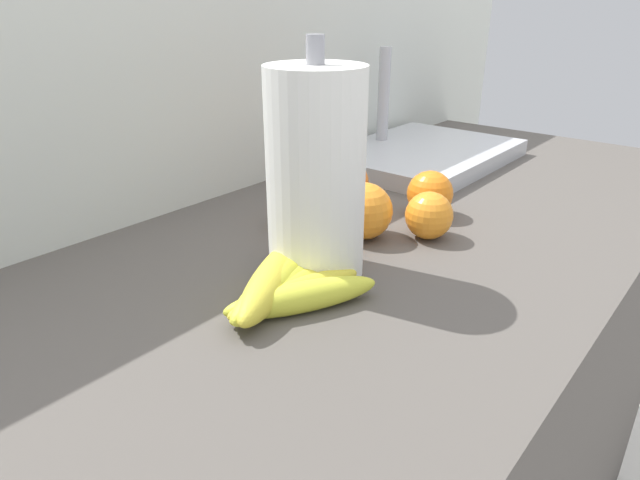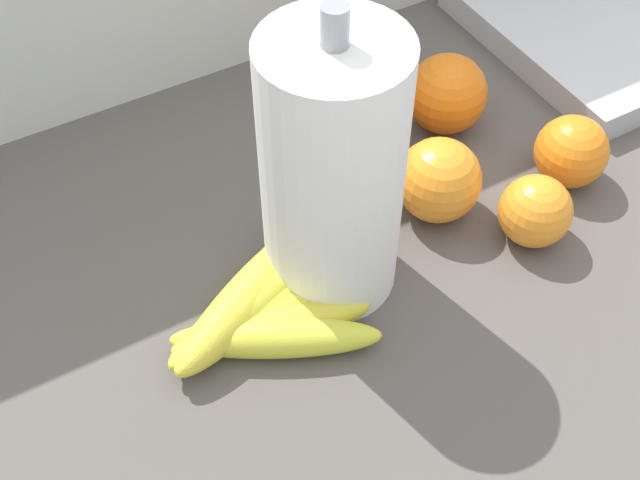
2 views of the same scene
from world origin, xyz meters
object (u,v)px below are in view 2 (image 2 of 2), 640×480
object	(u,v)px
banana_bunch	(268,305)
orange_right	(571,152)
orange_back_right	(364,128)
paper_towel_roll	(332,174)
orange_far_right	(439,180)
orange_front	(535,211)
orange_back_left	(447,94)

from	to	relation	value
banana_bunch	orange_right	xyz separation A→B (m)	(0.33, 0.01, 0.02)
orange_back_right	paper_towel_roll	xyz separation A→B (m)	(-0.10, -0.11, 0.09)
orange_far_right	paper_towel_roll	world-z (taller)	paper_towel_roll
banana_bunch	orange_right	size ratio (longest dim) A/B	3.05
banana_bunch	orange_front	distance (m)	0.25
orange_back_left	orange_right	bearing A→B (deg)	-64.41
banana_bunch	orange_far_right	bearing A→B (deg)	10.08
orange_far_right	orange_front	xyz separation A→B (m)	(0.06, -0.07, -0.01)
orange_far_right	orange_back_left	bearing A→B (deg)	51.44
orange_back_left	orange_front	distance (m)	0.16
orange_back_left	orange_far_right	world-z (taller)	orange_back_left
banana_bunch	orange_far_right	distance (m)	0.20
banana_bunch	paper_towel_roll	size ratio (longest dim) A/B	0.78
orange_back_left	orange_back_right	world-z (taller)	orange_back_left
banana_bunch	orange_far_right	size ratio (longest dim) A/B	2.70
banana_bunch	orange_back_right	distance (m)	0.22
orange_right	orange_front	bearing A→B (deg)	-151.34
paper_towel_roll	banana_bunch	bearing A→B (deg)	-166.02
banana_bunch	orange_back_right	size ratio (longest dim) A/B	3.06
orange_far_right	orange_front	distance (m)	0.09
orange_right	paper_towel_roll	xyz separation A→B (m)	(-0.26, 0.01, 0.09)
orange_front	orange_back_right	distance (m)	0.18
banana_bunch	orange_back_left	distance (m)	0.30
banana_bunch	orange_right	distance (m)	0.33
orange_front	paper_towel_roll	distance (m)	0.21
orange_right	paper_towel_roll	bearing A→B (deg)	177.67
banana_bunch	orange_front	size ratio (longest dim) A/B	3.22
paper_towel_roll	orange_right	bearing A→B (deg)	-2.33
banana_bunch	paper_towel_roll	xyz separation A→B (m)	(0.07, 0.02, 0.10)
orange_front	orange_far_right	bearing A→B (deg)	129.44
orange_right	orange_front	size ratio (longest dim) A/B	1.06
banana_bunch	paper_towel_roll	world-z (taller)	paper_towel_roll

